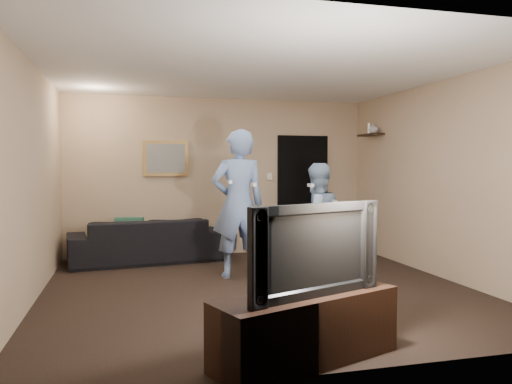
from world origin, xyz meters
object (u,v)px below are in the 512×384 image
object	(u,v)px
sofa	(146,240)
wii_player_right	(316,221)
television	(307,248)
wii_player_left	(238,204)
tv_console	(306,329)

from	to	relation	value
sofa	wii_player_right	bearing A→B (deg)	133.24
sofa	television	bearing A→B (deg)	96.02
sofa	wii_player_left	size ratio (longest dim) A/B	1.17
television	tv_console	bearing A→B (deg)	0.00
television	wii_player_right	size ratio (longest dim) A/B	0.79
tv_console	wii_player_right	distance (m)	2.85
wii_player_left	tv_console	bearing A→B (deg)	-92.40
sofa	television	xyz separation A→B (m)	(1.02, -4.33, 0.53)
television	wii_player_left	bearing A→B (deg)	67.35
tv_console	television	size ratio (longest dim) A/B	1.25
television	wii_player_right	xyz separation A→B (m)	(1.09, 2.59, -0.10)
sofa	wii_player_left	distance (m)	1.91
wii_player_left	sofa	bearing A→B (deg)	129.61
tv_console	wii_player_right	world-z (taller)	wii_player_right
sofa	television	world-z (taller)	television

